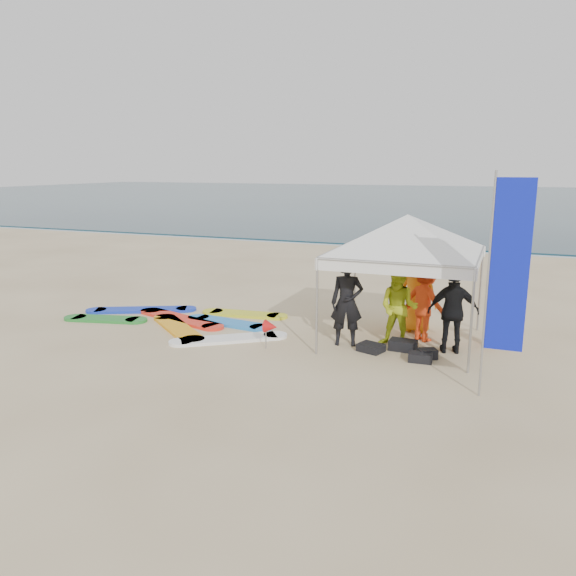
% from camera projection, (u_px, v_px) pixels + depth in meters
% --- Properties ---
extents(ground, '(120.00, 120.00, 0.00)m').
position_uv_depth(ground, '(219.00, 378.00, 10.32)').
color(ground, beige).
rests_on(ground, ground).
extents(ocean, '(160.00, 84.00, 0.08)m').
position_uv_depth(ocean, '(467.00, 199.00, 64.86)').
color(ocean, '#0C2633').
rests_on(ocean, ground).
extents(shoreline_foam, '(160.00, 1.20, 0.01)m').
position_uv_depth(shoreline_foam, '(400.00, 247.00, 26.86)').
color(shoreline_foam, silver).
rests_on(shoreline_foam, ground).
extents(person_black_a, '(0.78, 0.61, 1.89)m').
position_uv_depth(person_black_a, '(347.00, 302.00, 12.06)').
color(person_black_a, black).
rests_on(person_black_a, ground).
extents(person_yellow, '(0.88, 0.71, 1.72)m').
position_uv_depth(person_yellow, '(399.00, 308.00, 11.96)').
color(person_yellow, '#ACBD1A').
rests_on(person_yellow, ground).
extents(person_orange_a, '(1.31, 1.13, 1.76)m').
position_uv_depth(person_orange_a, '(425.00, 302.00, 12.40)').
color(person_orange_a, '#EB3E14').
rests_on(person_orange_a, ground).
extents(person_black_b, '(1.10, 0.64, 1.77)m').
position_uv_depth(person_black_b, '(453.00, 312.00, 11.57)').
color(person_black_b, black).
rests_on(person_black_b, ground).
extents(person_orange_b, '(0.99, 0.74, 1.84)m').
position_uv_depth(person_orange_b, '(417.00, 293.00, 13.04)').
color(person_orange_b, orange).
rests_on(person_orange_b, ground).
extents(person_seated, '(0.35, 0.86, 0.91)m').
position_uv_depth(person_seated, '(490.00, 326.00, 12.08)').
color(person_seated, '#EB4014').
rests_on(person_seated, ground).
extents(canopy_tent, '(4.27, 4.27, 3.22)m').
position_uv_depth(canopy_tent, '(408.00, 215.00, 11.89)').
color(canopy_tent, '#A5A5A8').
rests_on(canopy_tent, ground).
extents(feather_flag, '(0.63, 0.04, 3.76)m').
position_uv_depth(feather_flag, '(507.00, 269.00, 8.97)').
color(feather_flag, '#A5A5A8').
rests_on(feather_flag, ground).
extents(marker_pennant, '(0.28, 0.28, 0.64)m').
position_uv_depth(marker_pennant, '(271.00, 327.00, 11.85)').
color(marker_pennant, '#A5A5A8').
rests_on(marker_pennant, ground).
extents(gear_pile, '(1.69, 0.95, 0.22)m').
position_uv_depth(gear_pile, '(402.00, 350.00, 11.63)').
color(gear_pile, black).
rests_on(gear_pile, ground).
extents(surfboard_spread, '(5.61, 3.26, 0.07)m').
position_uv_depth(surfboard_spread, '(185.00, 321.00, 13.98)').
color(surfboard_spread, '#1734C4').
rests_on(surfboard_spread, ground).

